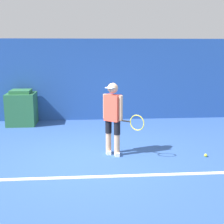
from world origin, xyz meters
name	(u,v)px	position (x,y,z in m)	size (l,w,h in m)	color
ground_plane	(91,159)	(0.00, 0.00, 0.00)	(24.00, 24.00, 0.00)	#2D5193
back_wall	(89,80)	(0.00, 3.69, 1.28)	(24.00, 0.10, 2.56)	#234C99
court_baseline	(91,177)	(0.00, -0.94, 0.01)	(21.60, 0.10, 0.01)	white
tennis_player	(113,116)	(0.50, 0.24, 0.87)	(0.81, 0.66, 1.57)	tan
tennis_ball	(206,155)	(2.46, -0.06, 0.03)	(0.07, 0.07, 0.07)	#D1E533
covered_chair	(22,108)	(-2.03, 3.18, 0.51)	(0.84, 0.83, 1.06)	#28663D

